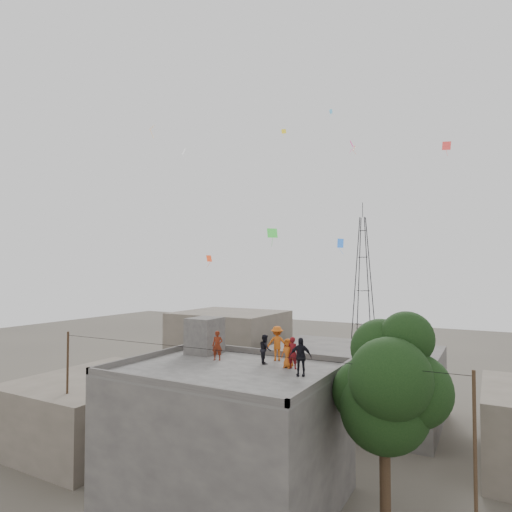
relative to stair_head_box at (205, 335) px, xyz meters
The scene contains 17 objects.
ground 8.21m from the stair_head_box, 39.09° to the right, with size 140.00×140.00×0.00m, color #46413A.
main_building 5.78m from the stair_head_box, 39.09° to the right, with size 10.00×8.00×6.10m.
parapet 4.21m from the stair_head_box, 39.09° to the right, with size 10.00×8.00×0.30m.
stair_head_box is the anchor object (origin of this frame).
neighbor_west 9.34m from the stair_head_box, behind, with size 8.00×10.00×4.00m, color #5E564A.
neighbor_north 13.35m from the stair_head_box, 65.48° to the left, with size 12.00×9.00×5.00m, color #494644.
neighbor_northwest 15.45m from the stair_head_box, 116.91° to the left, with size 9.00×8.00×7.00m, color #5E564A.
tree 10.80m from the stair_head_box, 10.74° to the right, with size 4.90×4.60×9.10m.
utility_line 6.26m from the stair_head_box, 46.14° to the right, with size 20.12×0.62×7.40m.
transmission_tower 37.46m from the stair_head_box, 91.23° to the left, with size 2.97×2.97×20.01m.
person_red_adult 6.03m from the stair_head_box, 10.62° to the right, with size 0.55×0.36×1.52m, color maroon.
person_orange_child 5.74m from the stair_head_box, 10.38° to the right, with size 0.69×0.45×1.40m, color #C05415.
person_dark_child 4.32m from the stair_head_box, ahead, with size 0.71×0.55×1.46m, color black.
person_dark_adult 7.13m from the stair_head_box, 17.93° to the right, with size 0.99×0.41×1.69m, color black.
person_orange_adult 4.45m from the stair_head_box, ahead, with size 1.15×0.66×1.77m, color #CB5B17.
person_red_child 2.07m from the stair_head_box, 35.57° to the right, with size 0.55×0.36×1.52m, color maroon.
kites 11.41m from the stair_head_box, 58.43° to the left, with size 18.26×13.87×11.78m.
Camera 1 is at (11.07, -17.30, 10.76)m, focal length 30.00 mm.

